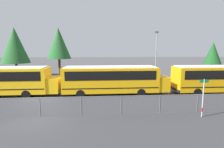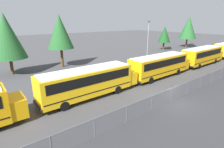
{
  "view_description": "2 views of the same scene",
  "coord_description": "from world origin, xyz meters",
  "px_view_note": "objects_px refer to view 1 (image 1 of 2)",
  "views": [
    {
      "loc": [
        4.4,
        -12.85,
        5.0
      ],
      "look_at": [
        5.82,
        5.82,
        2.34
      ],
      "focal_mm": 28.0,
      "sensor_mm": 36.0,
      "label": 1
    },
    {
      "loc": [
        -14.67,
        -9.0,
        7.88
      ],
      "look_at": [
        -3.43,
        5.26,
        2.31
      ],
      "focal_mm": 28.0,
      "sensor_mm": 36.0,
      "label": 2
    }
  ],
  "objects_px": {
    "school_bus_4": "(221,77)",
    "light_pole": "(156,54)",
    "street_sign": "(203,97)",
    "school_bus_3": "(113,78)",
    "tree_0": "(15,45)",
    "tree_1": "(213,53)",
    "tree_2": "(59,43)",
    "school_bus_2": "(2,79)"
  },
  "relations": [
    {
      "from": "tree_0",
      "to": "tree_1",
      "type": "relative_size",
      "value": 1.39
    },
    {
      "from": "light_pole",
      "to": "tree_2",
      "type": "xyz_separation_m",
      "value": [
        -16.6,
        5.1,
        1.78
      ]
    },
    {
      "from": "school_bus_4",
      "to": "tree_0",
      "type": "xyz_separation_m",
      "value": [
        -28.93,
        14.89,
        3.86
      ]
    },
    {
      "from": "school_bus_4",
      "to": "school_bus_2",
      "type": "bearing_deg",
      "value": 178.88
    },
    {
      "from": "school_bus_4",
      "to": "light_pole",
      "type": "relative_size",
      "value": 1.47
    },
    {
      "from": "school_bus_3",
      "to": "tree_0",
      "type": "height_order",
      "value": "tree_0"
    },
    {
      "from": "school_bus_2",
      "to": "school_bus_3",
      "type": "distance_m",
      "value": 11.73
    },
    {
      "from": "school_bus_4",
      "to": "tree_1",
      "type": "bearing_deg",
      "value": 59.05
    },
    {
      "from": "street_sign",
      "to": "tree_0",
      "type": "xyz_separation_m",
      "value": [
        -22.78,
        21.43,
        4.21
      ]
    },
    {
      "from": "tree_0",
      "to": "tree_2",
      "type": "relative_size",
      "value": 1.01
    },
    {
      "from": "light_pole",
      "to": "tree_1",
      "type": "distance_m",
      "value": 14.62
    },
    {
      "from": "school_bus_3",
      "to": "school_bus_4",
      "type": "relative_size",
      "value": 1.0
    },
    {
      "from": "street_sign",
      "to": "light_pole",
      "type": "height_order",
      "value": "light_pole"
    },
    {
      "from": "light_pole",
      "to": "school_bus_4",
      "type": "bearing_deg",
      "value": -64.81
    },
    {
      "from": "school_bus_2",
      "to": "light_pole",
      "type": "xyz_separation_m",
      "value": [
        19.55,
        8.98,
        2.43
      ]
    },
    {
      "from": "school_bus_3",
      "to": "street_sign",
      "type": "bearing_deg",
      "value": -48.19
    },
    {
      "from": "school_bus_2",
      "to": "street_sign",
      "type": "relative_size",
      "value": 4.03
    },
    {
      "from": "school_bus_4",
      "to": "tree_2",
      "type": "relative_size",
      "value": 1.29
    },
    {
      "from": "school_bus_2",
      "to": "tree_1",
      "type": "xyz_separation_m",
      "value": [
        33.03,
        14.62,
        2.35
      ]
    },
    {
      "from": "tree_0",
      "to": "street_sign",
      "type": "bearing_deg",
      "value": -43.25
    },
    {
      "from": "light_pole",
      "to": "tree_1",
      "type": "xyz_separation_m",
      "value": [
        13.49,
        5.64,
        -0.07
      ]
    },
    {
      "from": "school_bus_3",
      "to": "light_pole",
      "type": "distance_m",
      "value": 12.28
    },
    {
      "from": "tree_2",
      "to": "tree_1",
      "type": "bearing_deg",
      "value": 1.02
    },
    {
      "from": "school_bus_3",
      "to": "tree_1",
      "type": "height_order",
      "value": "tree_1"
    },
    {
      "from": "school_bus_2",
      "to": "school_bus_4",
      "type": "relative_size",
      "value": 1.0
    },
    {
      "from": "school_bus_3",
      "to": "school_bus_4",
      "type": "bearing_deg",
      "value": -1.34
    },
    {
      "from": "street_sign",
      "to": "tree_1",
      "type": "height_order",
      "value": "tree_1"
    },
    {
      "from": "school_bus_4",
      "to": "tree_2",
      "type": "xyz_separation_m",
      "value": [
        -21.05,
        14.55,
        4.2
      ]
    },
    {
      "from": "light_pole",
      "to": "tree_2",
      "type": "relative_size",
      "value": 0.88
    },
    {
      "from": "school_bus_2",
      "to": "light_pole",
      "type": "bearing_deg",
      "value": 24.67
    },
    {
      "from": "tree_1",
      "to": "school_bus_2",
      "type": "bearing_deg",
      "value": -156.13
    },
    {
      "from": "street_sign",
      "to": "tree_1",
      "type": "distance_m",
      "value": 26.57
    },
    {
      "from": "tree_1",
      "to": "tree_2",
      "type": "height_order",
      "value": "tree_2"
    },
    {
      "from": "school_bus_3",
      "to": "street_sign",
      "type": "distance_m",
      "value": 9.17
    },
    {
      "from": "school_bus_2",
      "to": "tree_2",
      "type": "relative_size",
      "value": 1.29
    },
    {
      "from": "school_bus_3",
      "to": "school_bus_2",
      "type": "bearing_deg",
      "value": 179.11
    },
    {
      "from": "school_bus_2",
      "to": "tree_2",
      "type": "bearing_deg",
      "value": 78.19
    },
    {
      "from": "street_sign",
      "to": "tree_0",
      "type": "bearing_deg",
      "value": 136.75
    },
    {
      "from": "tree_2",
      "to": "school_bus_4",
      "type": "bearing_deg",
      "value": -34.65
    },
    {
      "from": "tree_2",
      "to": "street_sign",
      "type": "bearing_deg",
      "value": -54.76
    },
    {
      "from": "light_pole",
      "to": "street_sign",
      "type": "bearing_deg",
      "value": -96.07
    },
    {
      "from": "school_bus_2",
      "to": "tree_1",
      "type": "distance_m",
      "value": 36.2
    }
  ]
}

